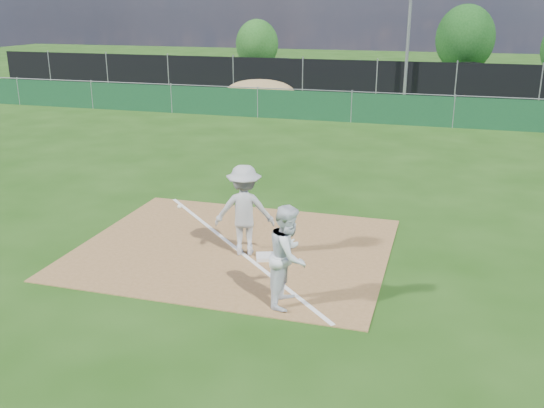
{
  "coord_description": "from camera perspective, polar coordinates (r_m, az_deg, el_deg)",
  "views": [
    {
      "loc": [
        3.88,
        -9.47,
        4.62
      ],
      "look_at": [
        0.78,
        1.0,
        1.0
      ],
      "focal_mm": 40.0,
      "sensor_mm": 36.0,
      "label": 1
    }
  ],
  "objects": [
    {
      "name": "parking_lot",
      "position": [
        37.95,
        10.71,
        11.05
      ],
      "size": [
        46.0,
        9.0,
        0.01
      ],
      "primitive_type": "cube",
      "color": "black",
      "rests_on": "ground"
    },
    {
      "name": "ground",
      "position": [
        20.38,
        5.11,
        5.17
      ],
      "size": [
        90.0,
        90.0,
        0.0
      ],
      "primitive_type": "plane",
      "color": "#1A3F0D",
      "rests_on": "ground"
    },
    {
      "name": "light_pole",
      "position": [
        32.26,
        12.82,
        16.82
      ],
      "size": [
        0.16,
        0.16,
        8.0
      ],
      "primitive_type": "cylinder",
      "color": "slate",
      "rests_on": "ground"
    },
    {
      "name": "tree_mid",
      "position": [
        44.23,
        17.72,
        14.62
      ],
      "size": [
        3.9,
        3.9,
        4.62
      ],
      "color": "#382316",
      "rests_on": "ground"
    },
    {
      "name": "play_at_first",
      "position": [
        11.48,
        -2.62,
        -0.58
      ],
      "size": [
        1.93,
        0.92,
        1.76
      ],
      "color": "#B4B4B6",
      "rests_on": "infield_dirt"
    },
    {
      "name": "runner",
      "position": [
        9.61,
        1.56,
        -4.87
      ],
      "size": [
        0.64,
        0.82,
        1.67
      ],
      "primitive_type": "imported",
      "rotation": [
        0.0,
        0.0,
        1.56
      ],
      "color": "silver",
      "rests_on": "ground"
    },
    {
      "name": "car_left",
      "position": [
        38.22,
        1.2,
        12.59
      ],
      "size": [
        4.66,
        2.14,
        1.55
      ],
      "primitive_type": "imported",
      "rotation": [
        0.0,
        0.0,
        1.64
      ],
      "color": "#B0B3B8",
      "rests_on": "parking_lot"
    },
    {
      "name": "car_mid",
      "position": [
        36.99,
        8.62,
        12.08
      ],
      "size": [
        4.51,
        2.67,
        1.4
      ],
      "primitive_type": "imported",
      "rotation": [
        0.0,
        0.0,
        1.87
      ],
      "color": "black",
      "rests_on": "parking_lot"
    },
    {
      "name": "tree_left",
      "position": [
        44.68,
        -1.42,
        14.79
      ],
      "size": [
        3.03,
        3.03,
        3.6
      ],
      "color": "#382316",
      "rests_on": "ground"
    },
    {
      "name": "dirt_mound",
      "position": [
        29.62,
        -1.12,
        10.52
      ],
      "size": [
        3.38,
        2.6,
        1.17
      ],
      "primitive_type": "ellipsoid",
      "color": "olive",
      "rests_on": "ground"
    },
    {
      "name": "infield_dirt",
      "position": [
        12.08,
        -3.56,
        -4.13
      ],
      "size": [
        6.0,
        5.0,
        0.02
      ],
      "primitive_type": "cube",
      "color": "brown",
      "rests_on": "ground"
    },
    {
      "name": "foul_line",
      "position": [
        12.07,
        -3.56,
        -4.06
      ],
      "size": [
        5.01,
        5.01,
        0.01
      ],
      "primitive_type": "cube",
      "rotation": [
        0.0,
        0.0,
        0.79
      ],
      "color": "white",
      "rests_on": "infield_dirt"
    },
    {
      "name": "green_fence",
      "position": [
        25.1,
        7.48,
        8.98
      ],
      "size": [
        44.0,
        0.05,
        1.2
      ],
      "primitive_type": "cube",
      "color": "#103B1F",
      "rests_on": "ground"
    },
    {
      "name": "car_right",
      "position": [
        38.11,
        18.72,
        11.5
      ],
      "size": [
        5.12,
        3.45,
        1.38
      ],
      "primitive_type": "imported",
      "rotation": [
        0.0,
        0.0,
        1.92
      ],
      "color": "black",
      "rests_on": "parking_lot"
    },
    {
      "name": "black_fence",
      "position": [
        32.91,
        9.82,
        11.6
      ],
      "size": [
        46.0,
        0.04,
        1.8
      ],
      "primitive_type": "cube",
      "color": "black",
      "rests_on": "ground"
    },
    {
      "name": "first_base",
      "position": [
        11.52,
        -0.63,
        -4.99
      ],
      "size": [
        0.44,
        0.44,
        0.07
      ],
      "primitive_type": "cube",
      "rotation": [
        0.0,
        0.0,
        0.35
      ],
      "color": "silver",
      "rests_on": "infield_dirt"
    }
  ]
}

